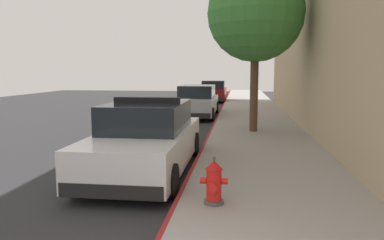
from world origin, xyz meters
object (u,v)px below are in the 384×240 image
object	(u,v)px
police_cruiser	(147,139)
parked_car_silver_ahead	(197,102)
street_tree	(256,14)
fire_hydrant	(214,182)
parked_car_dark_far	(214,91)

from	to	relation	value
police_cruiser	parked_car_silver_ahead	world-z (taller)	police_cruiser
street_tree	fire_hydrant	bearing A→B (deg)	-96.77
parked_car_silver_ahead	street_tree	size ratio (longest dim) A/B	0.85
fire_hydrant	street_tree	size ratio (longest dim) A/B	0.13
police_cruiser	street_tree	bearing A→B (deg)	63.29
police_cruiser	parked_car_dark_far	distance (m)	20.20
parked_car_dark_far	street_tree	distance (m)	15.71
parked_car_silver_ahead	street_tree	distance (m)	6.91
parked_car_dark_far	street_tree	size ratio (longest dim) A/B	0.85
parked_car_silver_ahead	parked_car_dark_far	distance (m)	9.75
police_cruiser	fire_hydrant	bearing A→B (deg)	-54.61
street_tree	parked_car_silver_ahead	bearing A→B (deg)	115.87
street_tree	parked_car_dark_far	bearing A→B (deg)	99.16
fire_hydrant	police_cruiser	bearing A→B (deg)	125.39
police_cruiser	parked_car_dark_far	world-z (taller)	police_cruiser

